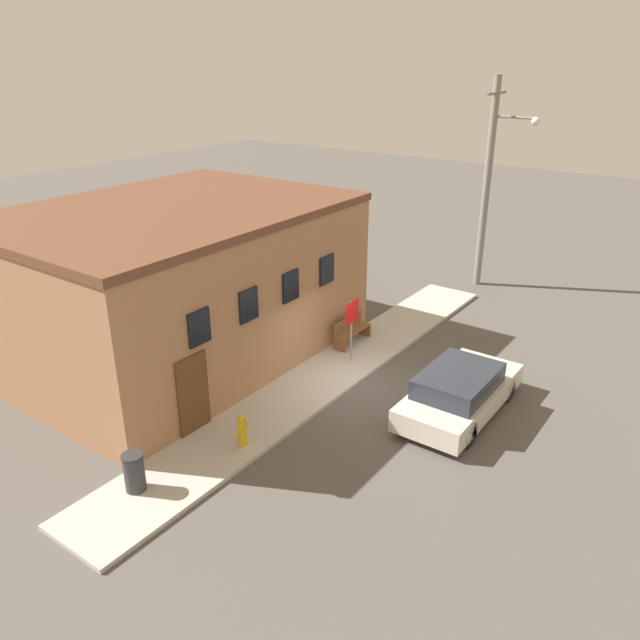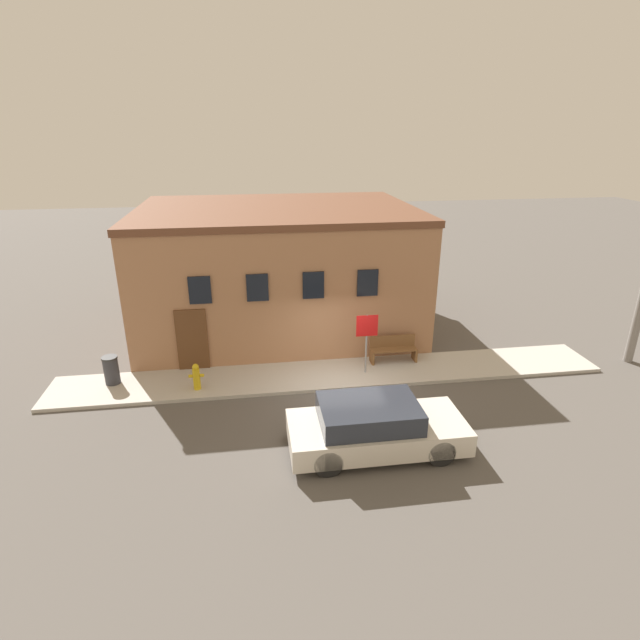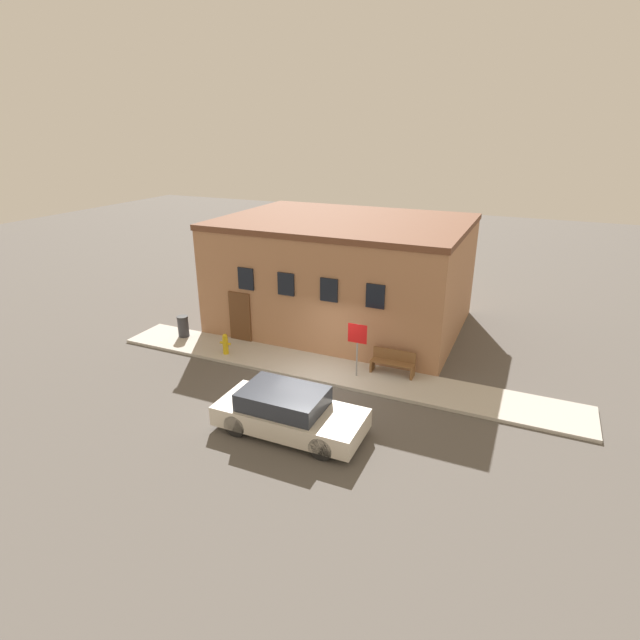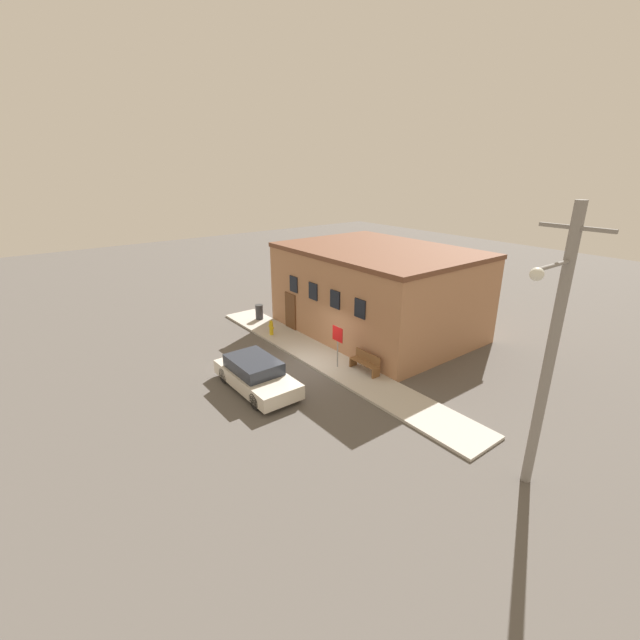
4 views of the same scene
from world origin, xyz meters
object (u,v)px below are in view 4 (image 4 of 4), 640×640
Objects in this scene: fire_hydrant at (271,327)px; utility_pole at (550,349)px; trash_bin at (259,312)px; bench at (365,362)px; stop_sign at (338,339)px; parked_car at (256,375)px.

utility_pole is (14.70, -0.03, 3.84)m from fire_hydrant.
trash_bin is 17.79m from utility_pole.
utility_pole is (8.20, -1.08, 3.83)m from bench.
stop_sign reaches higher than trash_bin.
utility_pole is at bearing -7.52° from bench.
utility_pole reaches higher than stop_sign.
utility_pole is 1.87× the size of parked_car.
trash_bin is (-2.66, 0.77, 0.03)m from fire_hydrant.
utility_pole is at bearing 19.67° from parked_car.
parked_car reaches higher than fire_hydrant.
bench is 0.19× the size of utility_pole.
trash_bin reaches higher than bench.
stop_sign is 1.66m from bench.
fire_hydrant is 5.90m from parked_car.
parked_car is at bearing -37.78° from fire_hydrant.
trash_bin is (-9.16, -0.29, 0.02)m from bench.
stop_sign is (5.37, 0.32, 0.98)m from fire_hydrant.
fire_hydrant is 15.20m from utility_pole.
parked_car is (7.32, -4.38, 0.08)m from trash_bin.
bench reaches higher than fire_hydrant.
stop_sign reaches higher than fire_hydrant.
bench is at bearing 1.79° from trash_bin.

